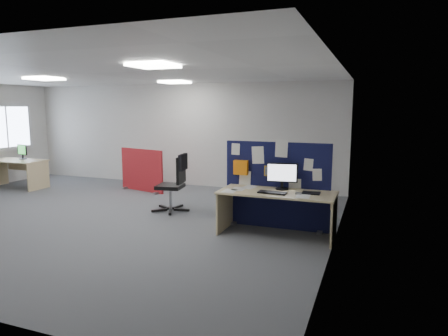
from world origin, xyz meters
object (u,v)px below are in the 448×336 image
(monitor_main, at_px, (282,175))
(red_divider, at_px, (142,171))
(navy_divider, at_px, (276,185))
(office_chair, at_px, (176,180))
(monitor_second, at_px, (22,151))
(second_desk, at_px, (18,167))
(main_desk, at_px, (278,201))

(monitor_main, xyz_separation_m, red_divider, (-4.02, 2.07, -0.46))
(navy_divider, xyz_separation_m, office_chair, (-2.11, 0.35, -0.10))
(monitor_main, height_order, red_divider, monitor_main)
(monitor_second, bearing_deg, office_chair, 5.70)
(navy_divider, distance_m, red_divider, 4.29)
(second_desk, bearing_deg, monitor_main, -10.11)
(navy_divider, distance_m, monitor_main, 0.34)
(main_desk, distance_m, monitor_second, 7.42)
(red_divider, relative_size, second_desk, 0.91)
(main_desk, bearing_deg, navy_divider, 109.29)
(main_desk, relative_size, office_chair, 1.62)
(monitor_main, bearing_deg, monitor_second, 160.03)
(office_chair, bearing_deg, main_desk, -25.79)
(main_desk, relative_size, second_desk, 1.23)
(main_desk, relative_size, red_divider, 1.36)
(red_divider, distance_m, office_chair, 2.31)
(monitor_main, bearing_deg, second_desk, 161.27)
(monitor_second, height_order, office_chair, office_chair)
(main_desk, height_order, red_divider, red_divider)
(navy_divider, distance_m, monitor_second, 7.22)
(monitor_main, xyz_separation_m, office_chair, (-2.27, 0.55, -0.32))
(second_desk, height_order, monitor_second, monitor_second)
(main_desk, xyz_separation_m, monitor_main, (0.03, 0.15, 0.41))
(navy_divider, height_order, monitor_second, navy_divider)
(main_desk, bearing_deg, red_divider, 150.86)
(red_divider, relative_size, office_chair, 1.19)
(monitor_main, bearing_deg, office_chair, 157.71)
(monitor_main, height_order, monitor_second, monitor_main)
(monitor_main, distance_m, second_desk, 7.42)
(red_divider, bearing_deg, monitor_main, -12.62)
(main_desk, bearing_deg, second_desk, 168.68)
(red_divider, height_order, office_chair, office_chair)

